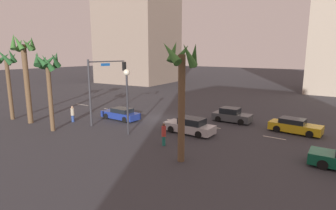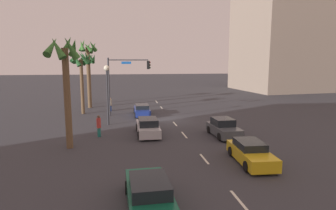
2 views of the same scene
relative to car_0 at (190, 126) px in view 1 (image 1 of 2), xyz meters
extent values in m
plane|color=#333338|center=(5.64, -3.08, -0.67)|extent=(220.00, 220.00, 0.00)
cube|color=silver|center=(-6.76, -3.08, -0.67)|extent=(1.94, 0.14, 0.01)
cube|color=silver|center=(-0.62, -3.08, -0.67)|extent=(2.11, 0.14, 0.01)
cube|color=silver|center=(3.79, -3.08, -0.67)|extent=(1.98, 0.14, 0.01)
cube|color=silver|center=(14.17, -3.08, -0.67)|extent=(1.87, 0.14, 0.01)
cube|color=silver|center=(19.76, -3.08, -0.67)|extent=(2.55, 0.14, 0.01)
cube|color=#B7B7BC|center=(0.07, 0.00, -0.15)|extent=(4.69, 1.79, 0.73)
cube|color=black|center=(-0.21, 0.00, 0.51)|extent=(2.25, 1.57, 0.58)
cylinder|color=black|center=(1.52, 0.84, -0.35)|extent=(0.64, 0.22, 0.64)
cylinder|color=black|center=(1.52, -0.83, -0.35)|extent=(0.64, 0.22, 0.64)
cylinder|color=black|center=(-1.39, 0.83, -0.35)|extent=(0.64, 0.22, 0.64)
cylinder|color=black|center=(-1.38, -0.84, -0.35)|extent=(0.64, 0.22, 0.64)
cube|color=#474C51|center=(-1.52, -6.29, -0.14)|extent=(4.09, 1.95, 0.75)
cube|color=black|center=(-1.28, -6.28, 0.53)|extent=(1.99, 1.65, 0.60)
cylinder|color=black|center=(-2.74, -7.18, -0.35)|extent=(0.65, 0.25, 0.64)
cylinder|color=black|center=(-2.80, -5.50, -0.35)|extent=(0.65, 0.25, 0.64)
cylinder|color=black|center=(-0.24, -7.08, -0.35)|extent=(0.65, 0.25, 0.64)
cylinder|color=black|center=(-0.31, -5.40, -0.35)|extent=(0.65, 0.25, 0.64)
cylinder|color=black|center=(-10.96, 1.93, -0.35)|extent=(0.65, 0.24, 0.64)
cylinder|color=black|center=(-10.91, 0.22, -0.35)|extent=(0.65, 0.24, 0.64)
cube|color=gold|center=(-7.89, -5.75, -0.15)|extent=(4.58, 1.97, 0.73)
cube|color=black|center=(-7.62, -5.76, 0.44)|extent=(2.24, 1.64, 0.45)
cylinder|color=black|center=(-9.33, -6.48, -0.35)|extent=(0.65, 0.25, 0.64)
cylinder|color=black|center=(-9.24, -4.86, -0.35)|extent=(0.65, 0.25, 0.64)
cylinder|color=black|center=(-6.55, -6.64, -0.35)|extent=(0.65, 0.25, 0.64)
cylinder|color=black|center=(-6.46, -5.01, -0.35)|extent=(0.65, 0.25, 0.64)
cube|color=navy|center=(9.04, -0.09, -0.17)|extent=(4.59, 1.71, 0.69)
cube|color=black|center=(8.76, -0.09, 0.40)|extent=(2.20, 1.49, 0.45)
cylinder|color=black|center=(10.45, 0.71, -0.35)|extent=(0.64, 0.22, 0.64)
cylinder|color=black|center=(10.46, -0.87, -0.35)|extent=(0.64, 0.22, 0.64)
cylinder|color=black|center=(7.61, 0.70, -0.35)|extent=(0.64, 0.22, 0.64)
cylinder|color=black|center=(7.62, -0.88, -0.35)|extent=(0.64, 0.22, 0.64)
cylinder|color=#38383D|center=(9.39, 3.65, 2.67)|extent=(0.20, 0.20, 6.68)
cylinder|color=#38383D|center=(9.21, 1.38, 5.75)|extent=(0.48, 4.55, 0.12)
cube|color=black|center=(9.03, -0.89, 5.18)|extent=(0.34, 0.34, 0.95)
sphere|color=red|center=(9.01, -1.07, 5.47)|extent=(0.20, 0.20, 0.20)
sphere|color=#392605|center=(9.01, -1.07, 5.17)|extent=(0.20, 0.20, 0.20)
sphere|color=black|center=(9.01, -1.07, 4.87)|extent=(0.20, 0.20, 0.20)
cube|color=#1959B2|center=(9.23, 1.61, 5.43)|extent=(0.13, 1.10, 0.28)
cylinder|color=#2D2D33|center=(4.38, 3.56, 2.00)|extent=(0.18, 0.18, 5.34)
sphere|color=#F2EACC|center=(4.38, 3.56, 4.95)|extent=(0.56, 0.56, 0.56)
cylinder|color=#2D478C|center=(12.40, 3.69, -0.31)|extent=(0.32, 0.32, 0.72)
cylinder|color=#B2A58C|center=(12.40, 3.69, 0.44)|extent=(0.43, 0.43, 0.79)
sphere|color=tan|center=(12.40, 3.69, 0.94)|extent=(0.21, 0.21, 0.21)
cylinder|color=#1E7266|center=(-0.05, 4.11, -0.29)|extent=(0.37, 0.37, 0.77)
cylinder|color=#BF3833|center=(-0.05, 4.11, 0.51)|extent=(0.50, 0.50, 0.84)
sphere|color=brown|center=(-0.05, 4.11, 1.04)|extent=(0.23, 0.23, 0.23)
cylinder|color=brown|center=(18.87, 6.90, 2.68)|extent=(0.41, 0.41, 6.70)
cone|color=#235628|center=(19.56, 6.81, 6.10)|extent=(0.74, 1.49, 1.33)
cone|color=#235628|center=(18.10, 7.42, 6.22)|extent=(1.35, 1.63, 1.81)
cone|color=#235628|center=(18.21, 6.60, 6.30)|extent=(0.99, 1.28, 1.56)
cone|color=#235628|center=(19.16, 6.17, 6.00)|extent=(1.60, 1.07, 1.52)
cylinder|color=brown|center=(11.07, 6.87, 2.58)|extent=(0.40, 0.40, 6.52)
cone|color=#235628|center=(11.67, 6.92, 5.79)|extent=(0.65, 1.18, 1.32)
cone|color=#235628|center=(11.52, 7.56, 6.13)|extent=(1.64, 1.33, 1.53)
cone|color=#235628|center=(10.88, 7.62, 6.01)|extent=(1.62, 0.92, 1.45)
cone|color=#235628|center=(10.39, 7.26, 5.77)|extent=(1.12, 1.38, 1.64)
cone|color=#235628|center=(10.44, 6.47, 5.97)|extent=(1.23, 1.50, 1.48)
cone|color=#235628|center=(10.80, 6.13, 6.02)|extent=(1.45, 0.98, 1.62)
cone|color=#235628|center=(11.74, 6.26, 5.89)|extent=(1.56, 1.63, 1.64)
cylinder|color=brown|center=(-2.88, 5.99, 2.93)|extent=(0.47, 0.47, 7.20)
cone|color=#38702D|center=(-2.19, 5.93, 6.71)|extent=(0.64, 1.13, 1.50)
cone|color=#38702D|center=(-2.62, 6.89, 6.64)|extent=(1.89, 1.04, 1.63)
cone|color=#38702D|center=(-3.57, 6.31, 6.49)|extent=(1.05, 1.38, 1.60)
cone|color=#38702D|center=(-3.49, 5.47, 6.50)|extent=(1.27, 1.36, 1.65)
cone|color=#38702D|center=(-2.57, 5.42, 6.59)|extent=(1.31, 1.06, 1.38)
cylinder|color=brown|center=(15.66, 6.57, 3.40)|extent=(0.52, 0.52, 8.14)
cone|color=#38702D|center=(16.29, 6.61, 7.40)|extent=(0.62, 1.09, 1.39)
cone|color=#38702D|center=(16.15, 7.26, 7.73)|extent=(1.37, 1.20, 1.75)
cone|color=#38702D|center=(15.27, 7.22, 7.62)|extent=(1.34, 1.11, 1.60)
cone|color=#38702D|center=(15.05, 6.48, 7.42)|extent=(0.75, 1.31, 1.28)
cone|color=#38702D|center=(15.25, 5.86, 7.59)|extent=(1.64, 1.26, 1.53)
cone|color=#38702D|center=(16.23, 5.92, 7.43)|extent=(1.56, 1.46, 1.65)
cube|color=gray|center=(33.92, -31.39, 10.41)|extent=(17.82, 17.05, 22.17)
camera|label=1|loc=(-12.31, 20.77, 6.62)|focal=28.93mm
camera|label=2|loc=(-23.86, 2.02, 5.62)|focal=30.36mm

